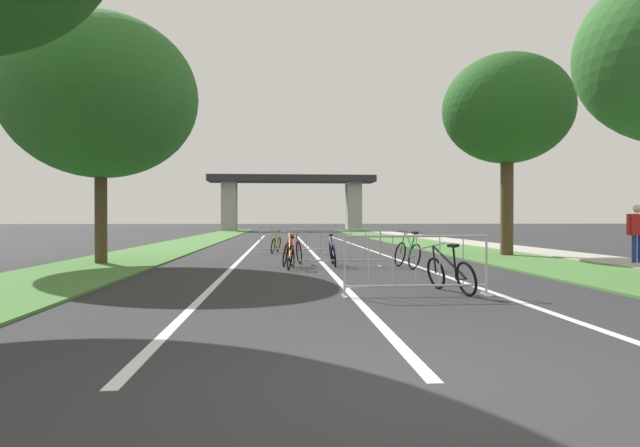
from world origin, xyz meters
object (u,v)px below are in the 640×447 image
Objects in this scene: tree_right_pine_far at (507,110)px; bicycle_blue_5 at (332,253)px; crowd_barrier_second at (336,248)px; bicycle_yellow_2 at (276,244)px; bicycle_green_1 at (407,254)px; pedestrian_waiting at (637,228)px; bicycle_black_3 at (450,274)px; crowd_barrier_nearest at (416,266)px; bicycle_orange_0 at (288,254)px; bicycle_red_4 at (295,252)px; tree_left_oak_near at (101,97)px; crowd_barrier_third at (293,240)px.

tree_right_pine_far is 4.40× the size of bicycle_blue_5.
bicycle_yellow_2 is at bearing 105.11° from crowd_barrier_second.
bicycle_green_1 is 0.95× the size of pedestrian_waiting.
pedestrian_waiting is (6.77, 0.41, 0.67)m from bicycle_green_1.
tree_right_pine_far is 4.41× the size of bicycle_black_3.
bicycle_green_1 reaches higher than crowd_barrier_second.
crowd_barrier_nearest is 1.00× the size of crowd_barrier_second.
bicycle_orange_0 is 1.00m from bicycle_red_4.
crowd_barrier_nearest is 5.81m from crowd_barrier_second.
tree_left_oak_near is 2.85× the size of crowd_barrier_nearest.
bicycle_black_3 is (2.56, -11.12, -0.18)m from crowd_barrier_third.
crowd_barrier_second is 5.58m from bicycle_black_3.
crowd_barrier_nearest is (7.51, -6.97, -4.34)m from tree_left_oak_near.
bicycle_green_1 is at bearing -11.41° from tree_left_oak_near.
crowd_barrier_nearest is at bearing -42.84° from tree_left_oak_near.
crowd_barrier_nearest is 1.00× the size of crowd_barrier_third.
bicycle_black_3 is (2.84, -4.99, -0.03)m from bicycle_orange_0.
bicycle_red_4 is at bearing -6.26° from tree_left_oak_near.
crowd_barrier_second is (-0.79, 5.75, 0.00)m from crowd_barrier_nearest.
tree_left_oak_near is 13.48m from tree_right_pine_far.
crowd_barrier_third reaches higher than bicycle_red_4.
crowd_barrier_third is 11.42m from bicycle_black_3.
tree_right_pine_far is 8.88m from crowd_barrier_second.
tree_left_oak_near is 8.09m from crowd_barrier_second.
crowd_barrier_nearest is 5.34m from bicycle_green_1.
tree_left_oak_near is 7.19m from bicycle_orange_0.
bicycle_blue_5 is at bearing 117.61° from bicycle_yellow_2.
tree_left_oak_near is at bearing 127.94° from bicycle_black_3.
tree_left_oak_near reaches higher than crowd_barrier_second.
crowd_barrier_nearest is 11.65m from crowd_barrier_third.
bicycle_black_3 is (1.50, -5.37, -0.18)m from crowd_barrier_second.
bicycle_yellow_2 is at bearing 101.68° from crowd_barrier_nearest.
bicycle_green_1 is 1.02× the size of bicycle_blue_5.
bicycle_orange_0 is at bearing 106.26° from bicycle_black_3.
bicycle_orange_0 is at bearing -92.64° from crowd_barrier_third.
pedestrian_waiting reaches higher than bicycle_orange_0.
crowd_barrier_nearest is 6.27m from bicycle_blue_5.
crowd_barrier_third is (-1.05, 5.75, 0.00)m from crowd_barrier_second.
bicycle_red_4 is at bearing 149.30° from bicycle_green_1.
bicycle_red_4 is 1.02× the size of pedestrian_waiting.
bicycle_red_4 is at bearing 100.32° from bicycle_black_3.
crowd_barrier_second is 1.43× the size of bicycle_red_4.
bicycle_red_4 is at bearing 173.30° from bicycle_blue_5.
bicycle_black_3 is at bearing -38.68° from tree_left_oak_near.
bicycle_yellow_2 is 0.97× the size of bicycle_black_3.
bicycle_orange_0 is 1.53m from bicycle_blue_5.
tree_right_pine_far reaches higher than crowd_barrier_second.
bicycle_red_4 is at bearing 107.81° from bicycle_yellow_2.
tree_right_pine_far reaches higher than bicycle_green_1.
bicycle_green_1 is 1.02× the size of bicycle_black_3.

